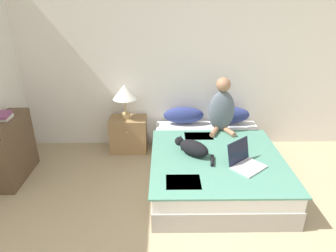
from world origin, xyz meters
TOP-DOWN VIEW (x-y plane):
  - wall_back at (0.00, 3.23)m, footprint 5.55×0.05m
  - bed at (0.41, 2.19)m, footprint 1.55×1.93m
  - pillow_near at (0.07, 3.03)m, footprint 0.59×0.20m
  - pillow_far at (0.75, 3.03)m, footprint 0.59×0.20m
  - person_sitting at (0.57, 2.78)m, footprint 0.36×0.35m
  - cat_tabby at (0.12, 2.08)m, footprint 0.46×0.47m
  - laptop_open at (0.68, 1.82)m, footprint 0.47×0.47m
  - nightstand at (-0.74, 2.98)m, footprint 0.53×0.38m
  - table_lamp at (-0.76, 2.98)m, footprint 0.34×0.34m
  - bookshelf at (-2.11, 2.26)m, footprint 0.27×0.77m
  - book_stack_top at (-2.11, 2.25)m, footprint 0.17×0.24m

SIDE VIEW (x-z plane):
  - bed at x=0.41m, z-range 0.00..0.41m
  - nightstand at x=-0.74m, z-range 0.00..0.52m
  - bookshelf at x=-2.11m, z-range 0.00..0.81m
  - laptop_open at x=0.68m, z-range 0.33..0.60m
  - cat_tabby at x=0.12m, z-range 0.41..0.60m
  - pillow_near at x=0.07m, z-range 0.41..0.66m
  - pillow_far at x=0.75m, z-range 0.41..0.66m
  - person_sitting at x=0.57m, z-range 0.36..1.11m
  - book_stack_top at x=-2.11m, z-range 0.81..0.89m
  - table_lamp at x=-0.76m, z-range 0.65..1.14m
  - wall_back at x=0.00m, z-range 0.00..2.55m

